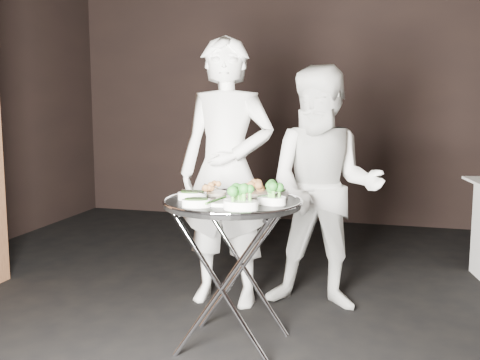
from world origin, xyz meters
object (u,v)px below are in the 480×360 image
(serving_tray, at_px, (233,202))
(waiter_right, at_px, (324,189))
(waiter_left, at_px, (226,172))
(tray_stand, at_px, (233,267))

(serving_tray, distance_m, waiter_right, 0.88)
(serving_tray, height_order, waiter_left, waiter_left)
(tray_stand, distance_m, waiter_left, 0.87)
(waiter_left, bearing_deg, tray_stand, -68.30)
(waiter_right, bearing_deg, serving_tray, -118.35)
(tray_stand, relative_size, waiter_left, 0.46)
(waiter_right, bearing_deg, waiter_left, -174.68)
(serving_tray, bearing_deg, waiter_right, 62.50)
(tray_stand, xyz_separation_m, waiter_right, (0.40, 0.78, 0.35))
(serving_tray, xyz_separation_m, waiter_right, (0.40, 0.78, -0.03))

